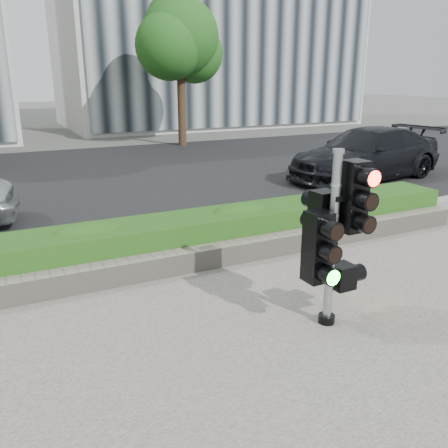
% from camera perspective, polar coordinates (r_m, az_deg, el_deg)
% --- Properties ---
extents(ground, '(120.00, 120.00, 0.00)m').
position_cam_1_polar(ground, '(6.06, 0.72, -12.43)').
color(ground, '#51514C').
rests_on(ground, ground).
extents(road, '(60.00, 13.00, 0.02)m').
position_cam_1_polar(road, '(15.17, -16.79, 5.20)').
color(road, black).
rests_on(road, ground).
extents(curb, '(60.00, 0.25, 0.12)m').
position_cam_1_polar(curb, '(8.70, -8.76, -2.68)').
color(curb, gray).
rests_on(curb, ground).
extents(stone_wall, '(12.00, 0.32, 0.34)m').
position_cam_1_polar(stone_wall, '(7.55, -5.87, -4.61)').
color(stone_wall, gray).
rests_on(stone_wall, sidewalk).
extents(hedge, '(12.00, 1.00, 0.68)m').
position_cam_1_polar(hedge, '(8.06, -7.54, -1.92)').
color(hedge, '#438428').
rests_on(hedge, sidewalk).
extents(building_right, '(18.00, 10.00, 12.00)m').
position_cam_1_polar(building_right, '(32.70, -2.22, 22.57)').
color(building_right, '#B7B7B2').
rests_on(building_right, ground).
extents(tree_right, '(4.10, 3.58, 6.53)m').
position_cam_1_polar(tree_right, '(21.76, -5.42, 21.14)').
color(tree_right, black).
rests_on(tree_right, ground).
extents(traffic_signal, '(0.76, 0.55, 2.20)m').
position_cam_1_polar(traffic_signal, '(5.83, 12.97, -0.73)').
color(traffic_signal, black).
rests_on(traffic_signal, sidewalk).
extents(car_dark, '(5.49, 2.81, 1.52)m').
position_cam_1_polar(car_dark, '(15.02, 16.73, 8.08)').
color(car_dark, black).
rests_on(car_dark, road).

